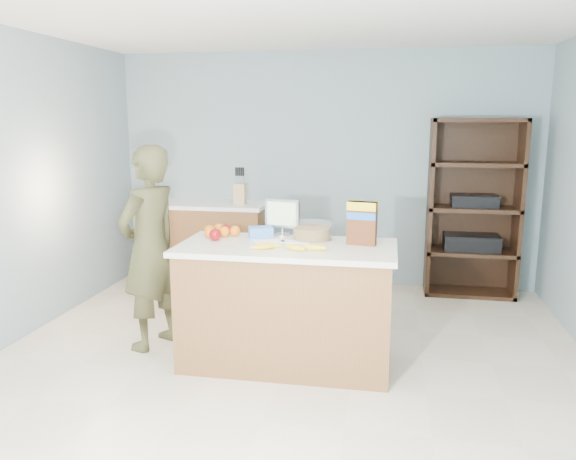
% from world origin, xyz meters
% --- Properties ---
extents(floor, '(4.50, 5.00, 0.02)m').
position_xyz_m(floor, '(0.00, 0.00, 0.00)').
color(floor, beige).
rests_on(floor, ground).
extents(walls, '(4.52, 5.02, 2.51)m').
position_xyz_m(walls, '(0.00, 0.00, 1.65)').
color(walls, gray).
rests_on(walls, ground).
extents(counter_peninsula, '(1.56, 0.76, 0.90)m').
position_xyz_m(counter_peninsula, '(0.00, 0.30, 0.42)').
color(counter_peninsula, brown).
rests_on(counter_peninsula, ground).
extents(back_cabinet, '(1.24, 0.62, 0.90)m').
position_xyz_m(back_cabinet, '(-1.20, 2.20, 0.45)').
color(back_cabinet, brown).
rests_on(back_cabinet, ground).
extents(shelving_unit, '(0.90, 0.40, 1.80)m').
position_xyz_m(shelving_unit, '(1.55, 2.35, 0.86)').
color(shelving_unit, black).
rests_on(shelving_unit, ground).
extents(person, '(0.56, 0.68, 1.60)m').
position_xyz_m(person, '(-1.11, 0.43, 0.80)').
color(person, '#39381F').
rests_on(person, ground).
extents(knife_block, '(0.12, 0.10, 0.31)m').
position_xyz_m(knife_block, '(-0.86, 2.17, 1.02)').
color(knife_block, tan).
rests_on(knife_block, back_cabinet).
extents(envelopes, '(0.43, 0.19, 0.00)m').
position_xyz_m(envelopes, '(-0.05, 0.41, 0.90)').
color(envelopes, white).
rests_on(envelopes, counter_peninsula).
extents(bananas, '(0.54, 0.14, 0.04)m').
position_xyz_m(bananas, '(0.02, 0.16, 0.92)').
color(bananas, yellow).
rests_on(bananas, counter_peninsula).
extents(apples, '(0.12, 0.26, 0.09)m').
position_xyz_m(apples, '(-0.54, 0.44, 0.94)').
color(apples, maroon).
rests_on(apples, counter_peninsula).
extents(oranges, '(0.28, 0.23, 0.08)m').
position_xyz_m(oranges, '(-0.57, 0.51, 0.94)').
color(oranges, orange).
rests_on(oranges, counter_peninsula).
extents(blue_carton, '(0.21, 0.17, 0.08)m').
position_xyz_m(blue_carton, '(-0.25, 0.53, 0.94)').
color(blue_carton, blue).
rests_on(blue_carton, counter_peninsula).
extents(salad_bowl, '(0.30, 0.30, 0.13)m').
position_xyz_m(salad_bowl, '(0.15, 0.52, 0.96)').
color(salad_bowl, '#267219').
rests_on(salad_bowl, counter_peninsula).
extents(tv, '(0.28, 0.12, 0.28)m').
position_xyz_m(tv, '(-0.10, 0.63, 1.06)').
color(tv, silver).
rests_on(tv, counter_peninsula).
extents(cereal_box, '(0.22, 0.11, 0.31)m').
position_xyz_m(cereal_box, '(0.53, 0.40, 1.08)').
color(cereal_box, '#592B14').
rests_on(cereal_box, counter_peninsula).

